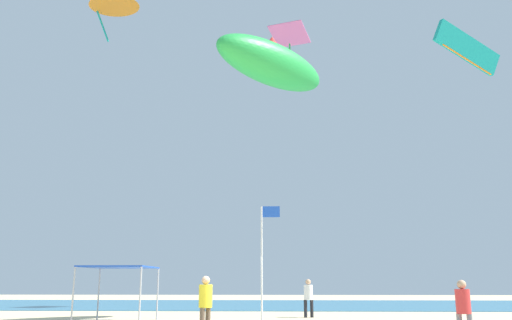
{
  "coord_description": "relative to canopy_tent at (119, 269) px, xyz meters",
  "views": [
    {
      "loc": [
        1.83,
        -17.68,
        1.71
      ],
      "look_at": [
        0.42,
        14.98,
        9.24
      ],
      "focal_mm": 37.15,
      "sensor_mm": 36.0,
      "label": 1
    }
  ],
  "objects": [
    {
      "name": "ocean_strip",
      "position": [
        5.24,
        18.35,
        -2.24
      ],
      "size": [
        110.0,
        19.09,
        0.03
      ],
      "primitive_type": "cube",
      "color": "teal",
      "rests_on": "ground"
    },
    {
      "name": "canopy_tent",
      "position": [
        0.0,
        0.0,
        0.0
      ],
      "size": [
        2.85,
        3.22,
        2.37
      ],
      "color": "#B2B2B7",
      "rests_on": "ground"
    },
    {
      "name": "person_near_tent",
      "position": [
        8.5,
        3.48,
        -1.17
      ],
      "size": [
        0.48,
        0.44,
        1.84
      ],
      "rotation": [
        0.0,
        0.0,
        3.45
      ],
      "color": "black",
      "rests_on": "ground"
    },
    {
      "name": "person_leftmost",
      "position": [
        12.41,
        -7.4,
        -1.22
      ],
      "size": [
        0.42,
        0.42,
        1.76
      ],
      "rotation": [
        0.0,
        0.0,
        5.5
      ],
      "color": "slate",
      "rests_on": "ground"
    },
    {
      "name": "person_central",
      "position": [
        4.59,
        -5.38,
        -1.14
      ],
      "size": [
        0.45,
        0.47,
        1.9
      ],
      "rotation": [
        0.0,
        0.0,
        1.11
      ],
      "color": "brown",
      "rests_on": "ground"
    },
    {
      "name": "banner_flag",
      "position": [
        6.59,
        -6.76,
        0.17
      ],
      "size": [
        0.61,
        0.06,
        4.06
      ],
      "color": "silver",
      "rests_on": "ground"
    },
    {
      "name": "kite_diamond_pink",
      "position": [
        8.01,
        13.34,
        17.51
      ],
      "size": [
        3.33,
        3.29,
        3.9
      ],
      "rotation": [
        0.0,
        0.0,
        5.95
      ],
      "color": "pink"
    },
    {
      "name": "kite_inflatable_green",
      "position": [
        6.8,
        1.59,
        10.29
      ],
      "size": [
        6.59,
        6.96,
        2.68
      ],
      "rotation": [
        0.0,
        0.0,
        0.84
      ],
      "color": "green"
    },
    {
      "name": "kite_delta_orange",
      "position": [
        -5.84,
        14.01,
        21.14
      ],
      "size": [
        5.55,
        5.56,
        3.17
      ],
      "rotation": [
        0.0,
        0.0,
        5.59
      ],
      "color": "orange"
    },
    {
      "name": "kite_parafoil_teal",
      "position": [
        16.2,
        0.4,
        10.39
      ],
      "size": [
        3.62,
        1.72,
        2.34
      ],
      "rotation": [
        0.0,
        0.0,
        0.45
      ],
      "color": "teal"
    }
  ]
}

